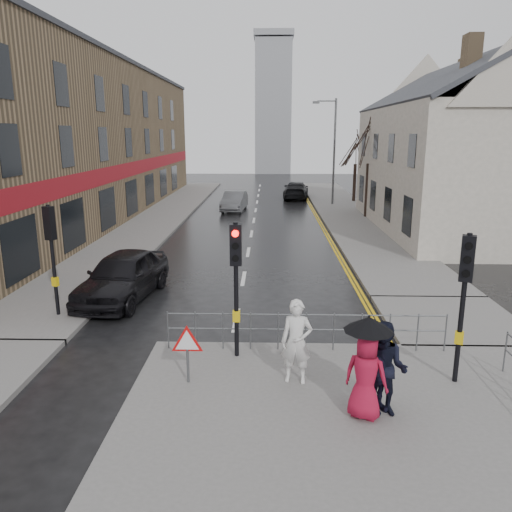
# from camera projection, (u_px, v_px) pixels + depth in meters

# --- Properties ---
(ground) EXTENTS (120.00, 120.00, 0.00)m
(ground) POSITION_uv_depth(u_px,v_px,m) (228.00, 364.00, 12.38)
(ground) COLOR black
(ground) RESTS_ON ground
(near_pavement) EXTENTS (10.00, 9.00, 0.14)m
(near_pavement) POSITION_uv_depth(u_px,v_px,m) (380.00, 450.00, 8.89)
(near_pavement) COLOR #605E5B
(near_pavement) RESTS_ON ground
(left_pavement) EXTENTS (4.00, 44.00, 0.14)m
(left_pavement) POSITION_uv_depth(u_px,v_px,m) (162.00, 214.00, 34.85)
(left_pavement) COLOR #605E5B
(left_pavement) RESTS_ON ground
(right_pavement) EXTENTS (4.00, 40.00, 0.14)m
(right_pavement) POSITION_uv_depth(u_px,v_px,m) (344.00, 211.00, 36.47)
(right_pavement) COLOR #605E5B
(right_pavement) RESTS_ON ground
(pavement_bridge_right) EXTENTS (4.00, 4.20, 0.14)m
(pavement_bridge_right) POSITION_uv_depth(u_px,v_px,m) (450.00, 320.00, 15.11)
(pavement_bridge_right) COLOR #605E5B
(pavement_bridge_right) RESTS_ON ground
(building_left_terrace) EXTENTS (8.00, 42.00, 10.00)m
(building_left_terrace) POSITION_uv_depth(u_px,v_px,m) (72.00, 142.00, 32.84)
(building_left_terrace) COLOR #81684A
(building_left_terrace) RESTS_ON ground
(building_right_cream) EXTENTS (9.00, 16.40, 10.10)m
(building_right_cream) POSITION_uv_depth(u_px,v_px,m) (462.00, 148.00, 28.41)
(building_right_cream) COLOR beige
(building_right_cream) RESTS_ON ground
(church_tower) EXTENTS (5.00, 5.00, 18.00)m
(church_tower) POSITION_uv_depth(u_px,v_px,m) (273.00, 108.00, 70.37)
(church_tower) COLOR gray
(church_tower) RESTS_ON ground
(traffic_signal_near_left) EXTENTS (0.28, 0.27, 3.40)m
(traffic_signal_near_left) POSITION_uv_depth(u_px,v_px,m) (236.00, 266.00, 11.98)
(traffic_signal_near_left) COLOR black
(traffic_signal_near_left) RESTS_ON near_pavement
(traffic_signal_near_right) EXTENTS (0.34, 0.33, 3.40)m
(traffic_signal_near_right) POSITION_uv_depth(u_px,v_px,m) (465.00, 283.00, 10.69)
(traffic_signal_near_right) COLOR black
(traffic_signal_near_right) RESTS_ON near_pavement
(traffic_signal_far_left) EXTENTS (0.34, 0.33, 3.40)m
(traffic_signal_far_left) POSITION_uv_depth(u_px,v_px,m) (51.00, 241.00, 14.85)
(traffic_signal_far_left) COLOR black
(traffic_signal_far_left) RESTS_ON left_pavement
(guard_railing_front) EXTENTS (7.14, 0.04, 1.00)m
(guard_railing_front) POSITION_uv_depth(u_px,v_px,m) (306.00, 323.00, 12.71)
(guard_railing_front) COLOR #595B5E
(guard_railing_front) RESTS_ON near_pavement
(warning_sign) EXTENTS (0.80, 0.07, 1.35)m
(warning_sign) POSITION_uv_depth(u_px,v_px,m) (187.00, 345.00, 10.98)
(warning_sign) COLOR #595B5E
(warning_sign) RESTS_ON near_pavement
(street_lamp) EXTENTS (1.83, 0.25, 8.00)m
(street_lamp) POSITION_uv_depth(u_px,v_px,m) (332.00, 145.00, 38.29)
(street_lamp) COLOR #595B5E
(street_lamp) RESTS_ON right_pavement
(tree_near) EXTENTS (2.40, 2.40, 6.58)m
(tree_near) POSITION_uv_depth(u_px,v_px,m) (370.00, 140.00, 32.32)
(tree_near) COLOR #2D2019
(tree_near) RESTS_ON right_pavement
(tree_far) EXTENTS (2.40, 2.40, 5.64)m
(tree_far) POSITION_uv_depth(u_px,v_px,m) (356.00, 148.00, 40.24)
(tree_far) COLOR #2D2019
(tree_far) RESTS_ON right_pavement
(pedestrian_a) EXTENTS (0.76, 0.56, 1.91)m
(pedestrian_a) POSITION_uv_depth(u_px,v_px,m) (297.00, 342.00, 11.01)
(pedestrian_a) COLOR silver
(pedestrian_a) RESTS_ON near_pavement
(pedestrian_b) EXTENTS (1.16, 1.08, 1.90)m
(pedestrian_b) POSITION_uv_depth(u_px,v_px,m) (384.00, 369.00, 9.75)
(pedestrian_b) COLOR black
(pedestrian_b) RESTS_ON near_pavement
(pedestrian_with_umbrella) EXTENTS (1.01, 0.96, 2.09)m
(pedestrian_with_umbrella) POSITION_uv_depth(u_px,v_px,m) (367.00, 364.00, 9.56)
(pedestrian_with_umbrella) COLOR #A51330
(pedestrian_with_umbrella) RESTS_ON near_pavement
(pedestrian_d) EXTENTS (0.96, 0.83, 1.54)m
(pedestrian_d) POSITION_uv_depth(u_px,v_px,m) (378.00, 376.00, 9.85)
(pedestrian_d) COLOR black
(pedestrian_d) RESTS_ON near_pavement
(car_parked) EXTENTS (2.59, 5.10, 1.66)m
(car_parked) POSITION_uv_depth(u_px,v_px,m) (123.00, 276.00, 17.05)
(car_parked) COLOR black
(car_parked) RESTS_ON ground
(car_mid) EXTENTS (1.88, 4.39, 1.41)m
(car_mid) POSITION_uv_depth(u_px,v_px,m) (234.00, 201.00, 36.74)
(car_mid) COLOR #4B4D50
(car_mid) RESTS_ON ground
(car_far) EXTENTS (2.52, 5.26, 1.48)m
(car_far) POSITION_uv_depth(u_px,v_px,m) (296.00, 190.00, 43.51)
(car_far) COLOR black
(car_far) RESTS_ON ground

